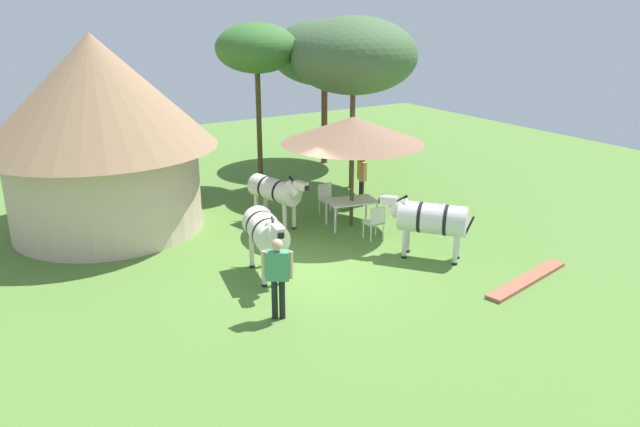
{
  "coord_description": "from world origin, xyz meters",
  "views": [
    {
      "loc": [
        -6.59,
        -11.37,
        5.83
      ],
      "look_at": [
        0.93,
        0.61,
        1.0
      ],
      "focal_mm": 34.88,
      "sensor_mm": 36.0,
      "label": 1
    }
  ],
  "objects_px": {
    "standing_watcher": "(278,271)",
    "acacia_tree_right_background": "(325,53)",
    "acacia_tree_far_lawn": "(354,56)",
    "patio_chair_near_lawn": "(327,197)",
    "zebra_toward_hut": "(266,232)",
    "patio_dining_table": "(351,203)",
    "acacia_tree_left_background": "(257,49)",
    "zebra_by_umbrella": "(430,219)",
    "shade_umbrella": "(353,130)",
    "thatched_hut": "(99,125)",
    "patio_chair_east_end": "(375,221)",
    "guest_beside_umbrella": "(362,174)",
    "zebra_nearest_camera": "(276,191)"
  },
  "relations": [
    {
      "from": "thatched_hut",
      "to": "zebra_by_umbrella",
      "type": "xyz_separation_m",
      "value": [
        5.92,
        -6.18,
        -1.82
      ]
    },
    {
      "from": "guest_beside_umbrella",
      "to": "zebra_by_umbrella",
      "type": "height_order",
      "value": "guest_beside_umbrella"
    },
    {
      "from": "patio_chair_near_lawn",
      "to": "zebra_toward_hut",
      "type": "bearing_deg",
      "value": 38.67
    },
    {
      "from": "shade_umbrella",
      "to": "zebra_nearest_camera",
      "type": "xyz_separation_m",
      "value": [
        -1.72,
        1.12,
        -1.67
      ]
    },
    {
      "from": "thatched_hut",
      "to": "patio_chair_near_lawn",
      "type": "height_order",
      "value": "thatched_hut"
    },
    {
      "from": "acacia_tree_left_background",
      "to": "thatched_hut",
      "type": "bearing_deg",
      "value": -164.49
    },
    {
      "from": "patio_chair_near_lawn",
      "to": "acacia_tree_left_background",
      "type": "xyz_separation_m",
      "value": [
        -0.27,
        3.64,
        3.92
      ]
    },
    {
      "from": "acacia_tree_far_lawn",
      "to": "standing_watcher",
      "type": "bearing_deg",
      "value": -133.65
    },
    {
      "from": "zebra_by_umbrella",
      "to": "acacia_tree_left_background",
      "type": "height_order",
      "value": "acacia_tree_left_background"
    },
    {
      "from": "patio_chair_near_lawn",
      "to": "standing_watcher",
      "type": "height_order",
      "value": "standing_watcher"
    },
    {
      "from": "patio_chair_near_lawn",
      "to": "acacia_tree_right_background",
      "type": "bearing_deg",
      "value": -123.19
    },
    {
      "from": "zebra_nearest_camera",
      "to": "acacia_tree_left_background",
      "type": "bearing_deg",
      "value": -123.56
    },
    {
      "from": "thatched_hut",
      "to": "standing_watcher",
      "type": "bearing_deg",
      "value": -78.24
    },
    {
      "from": "thatched_hut",
      "to": "zebra_by_umbrella",
      "type": "height_order",
      "value": "thatched_hut"
    },
    {
      "from": "standing_watcher",
      "to": "acacia_tree_right_background",
      "type": "bearing_deg",
      "value": 87.96
    },
    {
      "from": "patio_dining_table",
      "to": "standing_watcher",
      "type": "bearing_deg",
      "value": -139.66
    },
    {
      "from": "shade_umbrella",
      "to": "zebra_nearest_camera",
      "type": "bearing_deg",
      "value": 146.95
    },
    {
      "from": "thatched_hut",
      "to": "guest_beside_umbrella",
      "type": "relative_size",
      "value": 3.71
    },
    {
      "from": "patio_chair_east_end",
      "to": "acacia_tree_right_background",
      "type": "relative_size",
      "value": 0.17
    },
    {
      "from": "zebra_toward_hut",
      "to": "thatched_hut",
      "type": "bearing_deg",
      "value": -55.01
    },
    {
      "from": "patio_chair_near_lawn",
      "to": "zebra_toward_hut",
      "type": "relative_size",
      "value": 0.43
    },
    {
      "from": "patio_dining_table",
      "to": "standing_watcher",
      "type": "xyz_separation_m",
      "value": [
        -4.19,
        -3.56,
        0.34
      ]
    },
    {
      "from": "patio_chair_east_end",
      "to": "guest_beside_umbrella",
      "type": "relative_size",
      "value": 0.56
    },
    {
      "from": "acacia_tree_right_background",
      "to": "standing_watcher",
      "type": "bearing_deg",
      "value": -126.59
    },
    {
      "from": "thatched_hut",
      "to": "acacia_tree_right_background",
      "type": "relative_size",
      "value": 1.14
    },
    {
      "from": "acacia_tree_far_lawn",
      "to": "patio_chair_near_lawn",
      "type": "bearing_deg",
      "value": -138.88
    },
    {
      "from": "acacia_tree_left_background",
      "to": "zebra_toward_hut",
      "type": "bearing_deg",
      "value": -115.87
    },
    {
      "from": "zebra_nearest_camera",
      "to": "thatched_hut",
      "type": "bearing_deg",
      "value": -42.49
    },
    {
      "from": "patio_dining_table",
      "to": "patio_chair_east_end",
      "type": "relative_size",
      "value": 1.63
    },
    {
      "from": "zebra_nearest_camera",
      "to": "zebra_toward_hut",
      "type": "height_order",
      "value": "zebra_toward_hut"
    },
    {
      "from": "zebra_nearest_camera",
      "to": "patio_chair_east_end",
      "type": "bearing_deg",
      "value": 112.73
    },
    {
      "from": "standing_watcher",
      "to": "acacia_tree_far_lawn",
      "type": "relative_size",
      "value": 0.3
    },
    {
      "from": "zebra_by_umbrella",
      "to": "shade_umbrella",
      "type": "bearing_deg",
      "value": 57.54
    },
    {
      "from": "patio_chair_east_end",
      "to": "shade_umbrella",
      "type": "bearing_deg",
      "value": 90.0
    },
    {
      "from": "patio_chair_east_end",
      "to": "standing_watcher",
      "type": "bearing_deg",
      "value": -146.3
    },
    {
      "from": "patio_chair_near_lawn",
      "to": "guest_beside_umbrella",
      "type": "distance_m",
      "value": 1.41
    },
    {
      "from": "standing_watcher",
      "to": "acacia_tree_right_background",
      "type": "height_order",
      "value": "acacia_tree_right_background"
    },
    {
      "from": "shade_umbrella",
      "to": "acacia_tree_far_lawn",
      "type": "relative_size",
      "value": 0.69
    },
    {
      "from": "patio_dining_table",
      "to": "acacia_tree_far_lawn",
      "type": "bearing_deg",
      "value": 55.05
    },
    {
      "from": "thatched_hut",
      "to": "zebra_by_umbrella",
      "type": "distance_m",
      "value": 8.75
    },
    {
      "from": "shade_umbrella",
      "to": "patio_chair_near_lawn",
      "type": "relative_size",
      "value": 4.2
    },
    {
      "from": "zebra_nearest_camera",
      "to": "acacia_tree_far_lawn",
      "type": "height_order",
      "value": "acacia_tree_far_lawn"
    },
    {
      "from": "guest_beside_umbrella",
      "to": "acacia_tree_left_background",
      "type": "bearing_deg",
      "value": 48.38
    },
    {
      "from": "patio_chair_near_lawn",
      "to": "acacia_tree_right_background",
      "type": "xyz_separation_m",
      "value": [
        3.23,
        5.21,
        3.55
      ]
    },
    {
      "from": "patio_dining_table",
      "to": "thatched_hut",
      "type": "bearing_deg",
      "value": 149.19
    },
    {
      "from": "zebra_by_umbrella",
      "to": "thatched_hut",
      "type": "bearing_deg",
      "value": 95.46
    },
    {
      "from": "patio_chair_east_end",
      "to": "acacia_tree_left_background",
      "type": "height_order",
      "value": "acacia_tree_left_background"
    },
    {
      "from": "thatched_hut",
      "to": "shade_umbrella",
      "type": "height_order",
      "value": "thatched_hut"
    },
    {
      "from": "zebra_by_umbrella",
      "to": "standing_watcher",
      "type": "bearing_deg",
      "value": 150.98
    },
    {
      "from": "patio_dining_table",
      "to": "acacia_tree_left_background",
      "type": "relative_size",
      "value": 0.28
    }
  ]
}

